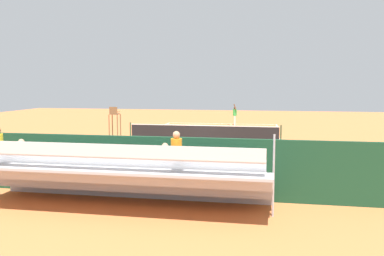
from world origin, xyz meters
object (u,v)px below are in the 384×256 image
(bleacher_stand, at_px, (120,176))
(tennis_net, at_px, (203,132))
(tennis_racket, at_px, (231,125))
(tennis_ball_near, at_px, (224,127))
(tennis_ball_far, at_px, (222,130))
(umpire_chair, at_px, (114,119))
(equipment_bag, at_px, (143,185))
(courtside_bench, at_px, (188,176))
(tennis_player, at_px, (235,114))

(bleacher_stand, bearing_deg, tennis_net, -90.28)
(tennis_racket, relative_size, tennis_ball_near, 8.43)
(tennis_net, height_order, tennis_racket, tennis_net)
(tennis_net, distance_m, tennis_ball_far, 5.83)
(bleacher_stand, height_order, umpire_chair, bleacher_stand)
(umpire_chair, xyz_separation_m, equipment_bag, (-6.21, 13.26, -1.13))
(courtside_bench, relative_size, tennis_ball_far, 27.27)
(bleacher_stand, height_order, tennis_player, bleacher_stand)
(courtside_bench, height_order, tennis_racket, courtside_bench)
(tennis_racket, bearing_deg, courtside_bench, 91.58)
(tennis_player, bearing_deg, equipment_bag, 86.82)
(bleacher_stand, relative_size, tennis_racket, 16.28)
(umpire_chair, distance_m, equipment_bag, 14.68)
(tennis_ball_far, bearing_deg, umpire_chair, 41.15)
(equipment_bag, distance_m, tennis_player, 23.20)
(tennis_net, bearing_deg, tennis_racket, -95.41)
(tennis_ball_near, bearing_deg, tennis_ball_far, 90.73)
(equipment_bag, bearing_deg, umpire_chair, -64.91)
(courtside_bench, bearing_deg, equipment_bag, 4.59)
(tennis_ball_near, bearing_deg, tennis_net, 85.93)
(tennis_net, bearing_deg, bleacher_stand, 89.72)
(umpire_chair, relative_size, courtside_bench, 1.19)
(courtside_bench, xyz_separation_m, tennis_ball_near, (1.05, -21.04, -0.53))
(bleacher_stand, relative_size, tennis_ball_far, 137.27)
(tennis_ball_far, bearing_deg, equipment_bag, 88.30)
(umpire_chair, bearing_deg, tennis_player, -127.15)
(bleacher_stand, distance_m, tennis_player, 25.13)
(bleacher_stand, height_order, tennis_ball_near, bleacher_stand)
(courtside_bench, distance_m, equipment_bag, 1.65)
(equipment_bag, bearing_deg, tennis_ball_far, -91.70)
(tennis_racket, bearing_deg, umpire_chair, 55.13)
(tennis_ball_far, bearing_deg, courtside_bench, 93.09)
(bleacher_stand, xyz_separation_m, tennis_racket, (-1.04, -25.48, -0.92))
(tennis_net, distance_m, bleacher_stand, 15.35)
(tennis_player, bearing_deg, tennis_racket, -48.86)
(equipment_bag, bearing_deg, bleacher_stand, 87.53)
(umpire_chair, bearing_deg, bleacher_stand, 111.94)
(umpire_chair, xyz_separation_m, courtside_bench, (-7.81, 13.13, -0.76))
(bleacher_stand, xyz_separation_m, tennis_ball_near, (-0.63, -23.12, -0.90))
(umpire_chair, relative_size, tennis_racket, 3.85)
(courtside_bench, relative_size, tennis_player, 0.93)
(equipment_bag, bearing_deg, tennis_net, -89.96)
(tennis_player, xyz_separation_m, tennis_racket, (0.34, -0.38, -1.00))
(tennis_racket, bearing_deg, equipment_bag, 87.69)
(bleacher_stand, xyz_separation_m, courtside_bench, (-1.68, -2.07, -0.38))
(equipment_bag, bearing_deg, courtside_bench, -175.41)
(courtside_bench, relative_size, tennis_racket, 3.23)
(courtside_bench, height_order, tennis_ball_far, courtside_bench)
(umpire_chair, bearing_deg, equipment_bag, 115.09)
(tennis_net, xyz_separation_m, bleacher_stand, (0.07, 15.35, 0.43))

